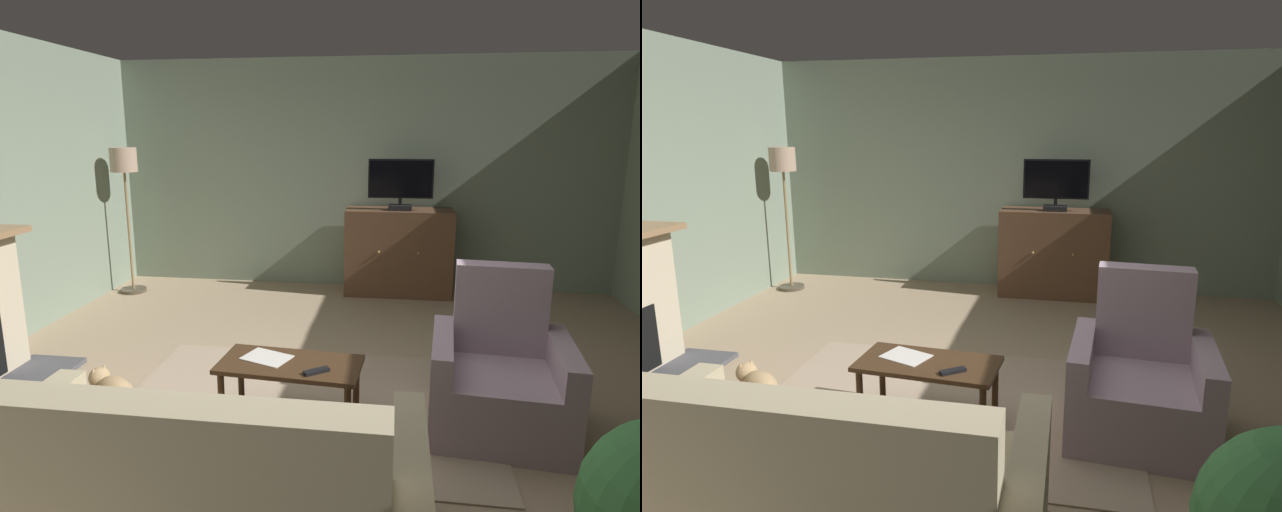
% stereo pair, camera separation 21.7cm
% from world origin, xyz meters
% --- Properties ---
extents(ground_plane, '(6.68, 7.35, 0.04)m').
position_xyz_m(ground_plane, '(0.00, 0.00, -0.02)').
color(ground_plane, tan).
extents(wall_back, '(6.68, 0.10, 2.79)m').
position_xyz_m(wall_back, '(0.00, 3.43, 1.40)').
color(wall_back, gray).
rests_on(wall_back, ground_plane).
extents(rug_central, '(2.64, 1.88, 0.01)m').
position_xyz_m(rug_central, '(-0.17, 0.17, 0.01)').
color(rug_central, tan).
rests_on(rug_central, ground_plane).
extents(tv_cabinet, '(1.26, 0.54, 1.03)m').
position_xyz_m(tv_cabinet, '(0.48, 3.08, 0.49)').
color(tv_cabinet, '#402A1C').
rests_on(tv_cabinet, ground_plane).
extents(television, '(0.75, 0.20, 0.59)m').
position_xyz_m(television, '(0.48, 3.02, 1.34)').
color(television, black).
rests_on(television, tv_cabinet).
extents(coffee_table, '(0.96, 0.53, 0.45)m').
position_xyz_m(coffee_table, '(-0.22, -0.11, 0.39)').
color(coffee_table, '#422B19').
rests_on(coffee_table, ground_plane).
extents(tv_remote, '(0.17, 0.14, 0.02)m').
position_xyz_m(tv_remote, '(-0.02, -0.24, 0.46)').
color(tv_remote, black).
rests_on(tv_remote, coffee_table).
extents(folded_newspaper, '(0.36, 0.31, 0.01)m').
position_xyz_m(folded_newspaper, '(-0.39, -0.06, 0.46)').
color(folded_newspaper, silver).
rests_on(folded_newspaper, coffee_table).
extents(sofa_floral, '(1.97, 0.92, 0.96)m').
position_xyz_m(sofa_floral, '(-0.37, -1.34, 0.32)').
color(sofa_floral, tan).
rests_on(sofa_floral, ground_plane).
extents(armchair_facing_sofa, '(0.94, 0.89, 1.05)m').
position_xyz_m(armchair_facing_sofa, '(1.15, 0.08, 0.33)').
color(armchair_facing_sofa, '#AD93A3').
rests_on(armchair_facing_sofa, ground_plane).
extents(cat, '(0.59, 0.48, 0.23)m').
position_xyz_m(cat, '(-1.55, 0.01, 0.11)').
color(cat, tan).
rests_on(cat, ground_plane).
extents(floor_lamp, '(0.31, 0.31, 1.74)m').
position_xyz_m(floor_lamp, '(-2.74, 2.68, 1.38)').
color(floor_lamp, '#4C4233').
rests_on(floor_lamp, ground_plane).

